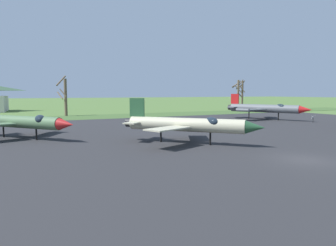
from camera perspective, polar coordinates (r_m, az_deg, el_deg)
The scene contains 10 objects.
ground_plane at distance 24.45m, azimuth 23.90°, elevation -6.36°, with size 600.00×600.00×0.00m, color #4C6B33.
asphalt_apron at distance 35.94m, azimuth 4.74°, elevation -2.14°, with size 90.51×50.94×0.05m, color #28282B.
grass_verge_strip at distance 64.74m, azimuth -9.96°, elevation 1.25°, with size 150.51×12.00×0.06m, color #3E5B2B.
jet_fighter_front_left at distance 35.55m, azimuth -25.64°, elevation 0.24°, with size 10.49×11.80×4.29m.
jet_fighter_front_right at distance 29.01m, azimuth 3.86°, elevation -0.27°, with size 10.64×11.35×4.36m.
jet_fighter_rear_center at distance 58.25m, azimuth 17.72°, elevation 2.63°, with size 11.64×14.29×4.69m.
info_placard_rear_center at distance 55.46m, azimuth 25.43°, elevation 0.76°, with size 0.60×0.27×1.10m.
bare_tree_far_left at distance 67.87m, azimuth -18.67°, elevation 4.84°, with size 2.32×3.43×8.58m.
bare_tree_left_of_center at distance 83.79m, azimuth 12.94°, elevation 5.29°, with size 3.15×3.19×8.26m.
bare_tree_center at distance 89.34m, azimuth 13.61°, elevation 5.43°, with size 2.65×2.84×8.72m.
Camera 1 is at (-18.62, -15.07, 4.87)m, focal length 32.70 mm.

